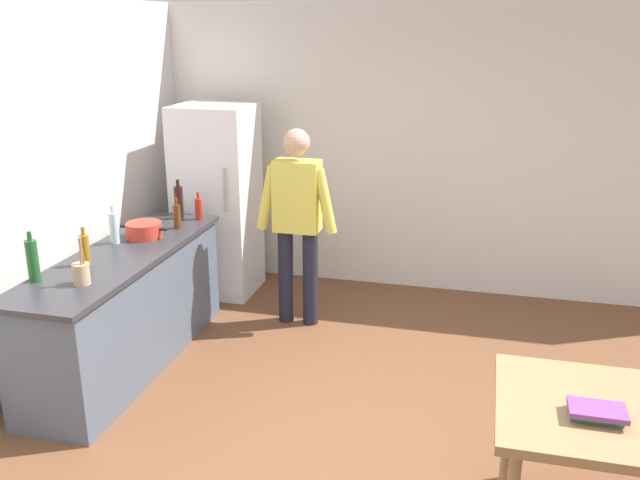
% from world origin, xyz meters
% --- Properties ---
extents(ground_plane, '(14.00, 14.00, 0.00)m').
position_xyz_m(ground_plane, '(0.00, 0.00, 0.00)').
color(ground_plane, brown).
extents(wall_back, '(6.40, 0.12, 2.70)m').
position_xyz_m(wall_back, '(0.00, 3.00, 1.35)').
color(wall_back, silver).
rests_on(wall_back, ground_plane).
extents(kitchen_counter, '(0.64, 2.20, 0.90)m').
position_xyz_m(kitchen_counter, '(-2.00, 0.80, 0.45)').
color(kitchen_counter, '#4C5666').
rests_on(kitchen_counter, ground_plane).
extents(refrigerator, '(0.70, 0.67, 1.80)m').
position_xyz_m(refrigerator, '(-1.90, 2.40, 0.90)').
color(refrigerator, white).
rests_on(refrigerator, ground_plane).
extents(person, '(0.70, 0.22, 1.70)m').
position_xyz_m(person, '(-0.95, 1.85, 0.98)').
color(person, '#1E1E2D').
rests_on(person, ground_plane).
extents(cooking_pot, '(0.40, 0.28, 0.12)m').
position_xyz_m(cooking_pot, '(-2.02, 1.19, 0.96)').
color(cooking_pot, red).
rests_on(cooking_pot, kitchen_counter).
extents(utensil_jar, '(0.11, 0.11, 0.32)m').
position_xyz_m(utensil_jar, '(-1.92, 0.18, 0.98)').
color(utensil_jar, tan).
rests_on(utensil_jar, kitchen_counter).
extents(bottle_water_clear, '(0.07, 0.07, 0.30)m').
position_xyz_m(bottle_water_clear, '(-2.16, 1.00, 1.03)').
color(bottle_water_clear, silver).
rests_on(bottle_water_clear, kitchen_counter).
extents(bottle_beer_brown, '(0.06, 0.06, 0.26)m').
position_xyz_m(bottle_beer_brown, '(-1.87, 1.48, 1.01)').
color(bottle_beer_brown, '#5B3314').
rests_on(bottle_beer_brown, kitchen_counter).
extents(bottle_sauce_red, '(0.06, 0.06, 0.24)m').
position_xyz_m(bottle_sauce_red, '(-1.81, 1.77, 1.00)').
color(bottle_sauce_red, '#B22319').
rests_on(bottle_sauce_red, kitchen_counter).
extents(bottle_wine_green, '(0.08, 0.08, 0.34)m').
position_xyz_m(bottle_wine_green, '(-2.25, 0.15, 1.05)').
color(bottle_wine_green, '#1E5123').
rests_on(bottle_wine_green, kitchen_counter).
extents(bottle_oil_amber, '(0.06, 0.06, 0.28)m').
position_xyz_m(bottle_oil_amber, '(-2.10, 0.50, 1.02)').
color(bottle_oil_amber, '#996619').
rests_on(bottle_oil_amber, kitchen_counter).
extents(bottle_wine_dark, '(0.08, 0.08, 0.34)m').
position_xyz_m(bottle_wine_dark, '(-1.99, 1.77, 1.05)').
color(bottle_wine_dark, black).
rests_on(bottle_wine_dark, kitchen_counter).
extents(book_stack, '(0.26, 0.17, 0.06)m').
position_xyz_m(book_stack, '(1.16, -0.40, 0.78)').
color(book_stack, '#387A47').
rests_on(book_stack, dining_table).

